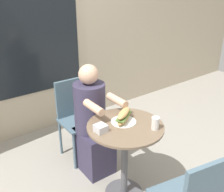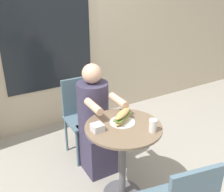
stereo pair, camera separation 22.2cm
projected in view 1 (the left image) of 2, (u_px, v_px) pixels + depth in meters
name	position (u px, v px, depth m)	size (l,w,h in m)	color
storefront_wall	(39.00, 21.00, 3.07)	(8.00, 0.09, 2.80)	#B7A88E
cafe_table	(125.00, 146.00, 2.25)	(0.64, 0.64, 0.74)	brown
diner_chair	(75.00, 112.00, 2.86)	(0.39, 0.39, 0.87)	slate
seated_diner	(92.00, 127.00, 2.61)	(0.32, 0.56, 1.13)	#38334C
sandwich_on_plate	(124.00, 117.00, 2.20)	(0.23, 0.21, 0.11)	white
drink_cup	(155.00, 123.00, 2.09)	(0.07, 0.07, 0.10)	silver
napkin_box	(101.00, 128.00, 2.06)	(0.09, 0.09, 0.06)	silver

